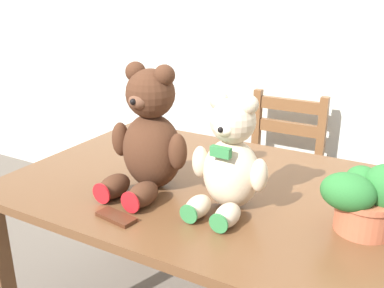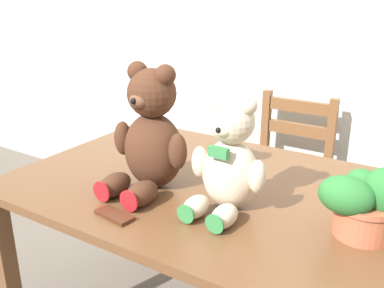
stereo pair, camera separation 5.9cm
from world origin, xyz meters
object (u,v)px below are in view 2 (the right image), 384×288
object	(u,v)px
potted_plant	(367,202)
chocolate_bar	(114,215)
teddy_bear_left	(150,137)
wooden_chair_behind	(284,180)
teddy_bear_right	(229,162)

from	to	relation	value
potted_plant	chocolate_bar	xyz separation A→B (m)	(-0.63, -0.28, -0.10)
teddy_bear_left	chocolate_bar	bearing A→B (deg)	100.12
wooden_chair_behind	potted_plant	distance (m)	1.04
chocolate_bar	potted_plant	bearing A→B (deg)	23.84
wooden_chair_behind	chocolate_bar	size ratio (longest dim) A/B	6.87
teddy_bear_right	chocolate_bar	xyz separation A→B (m)	(-0.25, -0.22, -0.15)
teddy_bear_left	potted_plant	world-z (taller)	teddy_bear_left
teddy_bear_left	potted_plant	size ratio (longest dim) A/B	1.79
teddy_bear_left	teddy_bear_right	world-z (taller)	teddy_bear_left
teddy_bear_right	potted_plant	size ratio (longest dim) A/B	1.53
wooden_chair_behind	potted_plant	bearing A→B (deg)	121.63
potted_plant	chocolate_bar	bearing A→B (deg)	-156.16
teddy_bear_right	chocolate_bar	distance (m)	0.37
teddy_bear_right	potted_plant	world-z (taller)	teddy_bear_right
wooden_chair_behind	chocolate_bar	bearing A→B (deg)	83.57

